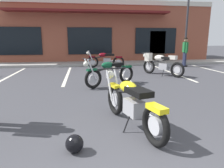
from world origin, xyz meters
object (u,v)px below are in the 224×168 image
motorcycle_blue_standard (105,59)px  parking_lot_lamp_post (189,8)px  person_in_black_shirt (185,50)px  helmet_on_pavement (74,144)px  motorcycle_green_cafe_racer (160,63)px  motorcycle_black_cruiser (110,72)px  motorcycle_foreground_classic (131,102)px

motorcycle_blue_standard → parking_lot_lamp_post: 5.71m
person_in_black_shirt → helmet_on_pavement: person_in_black_shirt is taller
motorcycle_green_cafe_racer → person_in_black_shirt: (2.46, 2.52, 0.42)m
person_in_black_shirt → helmet_on_pavement: (-6.03, -8.41, -0.82)m
motorcycle_black_cruiser → motorcycle_green_cafe_racer: size_ratio=1.04×
motorcycle_green_cafe_racer → parking_lot_lamp_post: 4.98m
helmet_on_pavement → parking_lot_lamp_post: 11.41m
motorcycle_foreground_classic → person_in_black_shirt: bearing=56.7°
motorcycle_foreground_classic → parking_lot_lamp_post: size_ratio=0.40×
motorcycle_foreground_classic → motorcycle_green_cafe_racer: size_ratio=1.14×
motorcycle_blue_standard → motorcycle_green_cafe_racer: (2.15, -2.70, 0.07)m
motorcycle_blue_standard → helmet_on_pavement: (-1.42, -8.58, -0.33)m
motorcycle_foreground_classic → parking_lot_lamp_post: (5.35, 8.21, 2.86)m
motorcycle_blue_standard → motorcycle_green_cafe_racer: size_ratio=1.16×
motorcycle_green_cafe_racer → parking_lot_lamp_post: (2.78, 3.04, 2.79)m
motorcycle_foreground_classic → motorcycle_black_cruiser: same height
motorcycle_foreground_classic → motorcycle_green_cafe_racer: (2.58, 5.16, 0.07)m
motorcycle_foreground_classic → motorcycle_green_cafe_racer: bearing=63.5°
helmet_on_pavement → motorcycle_blue_standard: bearing=80.6°
motorcycle_blue_standard → motorcycle_green_cafe_racer: 3.45m
parking_lot_lamp_post → motorcycle_blue_standard: bearing=-176.0°
helmet_on_pavement → parking_lot_lamp_post: (6.35, 8.93, 3.19)m
motorcycle_foreground_classic → motorcycle_black_cruiser: bearing=88.4°
motorcycle_black_cruiser → parking_lot_lamp_post: 7.67m
motorcycle_black_cruiser → parking_lot_lamp_post: size_ratio=0.37×
motorcycle_black_cruiser → helmet_on_pavement: motorcycle_black_cruiser is taller
motorcycle_blue_standard → helmet_on_pavement: size_ratio=8.10×
person_in_black_shirt → parking_lot_lamp_post: size_ratio=0.32×
person_in_black_shirt → helmet_on_pavement: 10.38m
motorcycle_foreground_classic → motorcycle_blue_standard: size_ratio=0.98×
motorcycle_foreground_classic → motorcycle_blue_standard: (0.43, 7.86, 0.00)m
motorcycle_black_cruiser → parking_lot_lamp_post: bearing=42.4°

